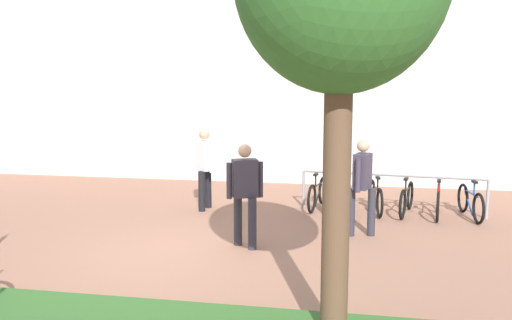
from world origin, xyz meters
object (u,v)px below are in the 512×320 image
bike_rack_cluster (391,197)px  person_suited_dark (362,181)px  bollard_steel (332,197)px  person_shirt_blue (205,164)px  person_suited_navy (245,189)px

bike_rack_cluster → person_suited_dark: 2.00m
person_suited_dark → bollard_steel: bearing=117.2°
person_suited_dark → person_shirt_blue: (-3.25, 1.42, 0.00)m
bike_rack_cluster → person_shirt_blue: (-3.88, -0.37, 0.64)m
person_shirt_blue → person_suited_navy: bearing=-60.9°
person_suited_navy → person_shirt_blue: (-1.36, 2.44, 0.00)m
bollard_steel → person_shirt_blue: size_ratio=0.52×
person_shirt_blue → person_suited_dark: bearing=-23.6°
person_suited_navy → person_shirt_blue: bearing=119.1°
bike_rack_cluster → bollard_steel: 1.39m
person_suited_dark → person_shirt_blue: 3.55m
person_suited_dark → person_suited_navy: bearing=-151.5°
person_suited_navy → person_shirt_blue: same height
bollard_steel → person_suited_navy: person_suited_navy is taller
bike_rack_cluster → person_suited_navy: person_suited_navy is taller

